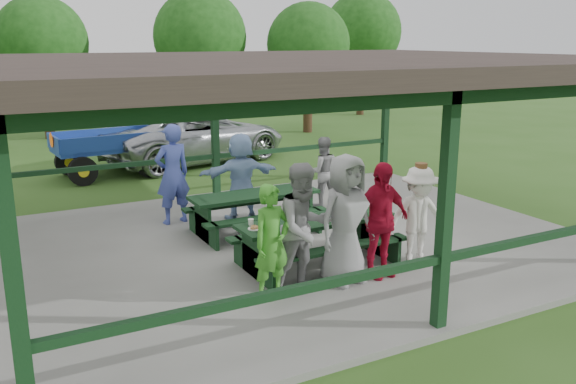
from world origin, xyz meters
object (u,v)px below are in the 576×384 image
contestant_grey_left (304,228)px  spectator_blue (173,174)px  contestant_green (272,242)px  contestant_grey_mid (346,219)px  picnic_table_far (255,208)px  contestant_red (380,220)px  farm_trailer (108,153)px  pickup_truck (195,136)px  contestant_white_fedora (418,217)px  spectator_lblue (241,176)px  spectator_grey (322,172)px  picnic_table_near (317,236)px

contestant_grey_left → spectator_blue: 4.15m
contestant_green → contestant_grey_mid: (1.22, 0.02, 0.15)m
picnic_table_far → contestant_grey_left: contestant_grey_left is taller
contestant_red → farm_trailer: contestant_red is taller
contestant_grey_left → pickup_truck: (2.00, 10.20, -0.25)m
contestant_green → contestant_white_fedora: size_ratio=0.97×
contestant_white_fedora → spectator_blue: bearing=139.2°
picnic_table_far → contestant_white_fedora: 3.23m
contestant_grey_left → contestant_white_fedora: size_ratio=1.12×
contestant_red → spectator_lblue: contestant_red is taller
contestant_green → spectator_lblue: bearing=60.7°
spectator_grey → pickup_truck: (-0.60, 6.40, -0.06)m
spectator_grey → contestant_grey_mid: bearing=77.2°
pickup_truck → spectator_blue: bearing=143.0°
spectator_grey → picnic_table_far: bearing=39.2°
picnic_table_near → spectator_lblue: (-0.03, 2.93, 0.40)m
contestant_grey_left → spectator_lblue: size_ratio=1.07×
contestant_green → contestant_grey_mid: 1.23m
picnic_table_far → farm_trailer: farm_trailer is taller
picnic_table_far → contestant_red: contestant_red is taller
spectator_lblue → spectator_blue: (-1.29, 0.34, 0.11)m
contestant_white_fedora → pickup_truck: 10.21m
contestant_grey_mid → farm_trailer: size_ratio=0.51×
picnic_table_far → contestant_green: size_ratio=1.47×
spectator_lblue → spectator_grey: size_ratio=1.15×
contestant_red → spectator_blue: size_ratio=0.91×
contestant_white_fedora → contestant_grey_mid: bearing=-164.1°
contestant_grey_left → spectator_blue: spectator_blue is taller
farm_trailer → spectator_lblue: bearing=-80.4°
picnic_table_far → spectator_grey: 2.30m
contestant_white_fedora → pickup_truck: size_ratio=0.29×
spectator_blue → picnic_table_far: bearing=123.7°
picnic_table_far → contestant_green: contestant_green is taller
contestant_green → contestant_grey_mid: contestant_grey_mid is taller
picnic_table_near → contestant_grey_left: size_ratio=1.39×
spectator_lblue → farm_trailer: (-1.42, 5.63, -0.32)m
picnic_table_near → contestant_green: (-1.23, -0.85, 0.34)m
spectator_lblue → pickup_truck: 6.58m
contestant_red → contestant_grey_left: bearing=176.0°
picnic_table_near → picnic_table_far: same height
spectator_lblue → contestant_white_fedora: bearing=115.2°
picnic_table_near → contestant_green: size_ratio=1.60×
spectator_lblue → pickup_truck: size_ratio=0.31×
contestant_white_fedora → spectator_grey: (0.54, 3.81, -0.06)m
spectator_grey → farm_trailer: (-3.34, 5.59, -0.20)m
spectator_blue → contestant_grey_left: bearing=90.0°
contestant_red → contestant_white_fedora: size_ratio=1.06×
contestant_grey_left → contestant_grey_mid: size_ratio=0.97×
spectator_lblue → farm_trailer: bearing=-70.9°
contestant_green → contestant_red: size_ratio=0.92×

